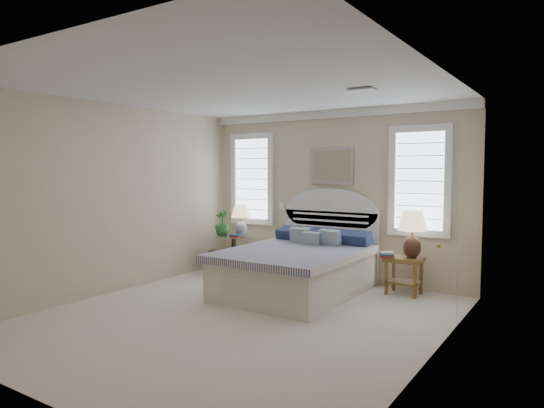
{
  "coord_description": "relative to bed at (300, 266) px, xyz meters",
  "views": [
    {
      "loc": [
        3.43,
        -4.52,
        1.76
      ],
      "look_at": [
        -0.18,
        1.0,
        1.29
      ],
      "focal_mm": 32.0,
      "sensor_mm": 36.0,
      "label": 1
    }
  ],
  "objects": [
    {
      "name": "floor_pot",
      "position": [
        -1.8,
        0.4,
        -0.2
      ],
      "size": [
        0.41,
        0.41,
        0.37
      ],
      "primitive_type": "cylinder",
      "rotation": [
        0.0,
        0.0,
        -0.01
      ],
      "color": "black",
      "rests_on": "floor"
    },
    {
      "name": "switch_plate",
      "position": [
        -0.95,
        1.03,
        0.76
      ],
      "size": [
        0.08,
        0.01,
        0.12
      ],
      "primitive_type": "cube",
      "color": "white",
      "rests_on": "wall_back"
    },
    {
      "name": "books_left",
      "position": [
        -1.5,
        0.46,
        0.27
      ],
      "size": [
        0.18,
        0.14,
        0.05
      ],
      "rotation": [
        0.0,
        0.0,
        -0.05
      ],
      "color": "maroon",
      "rests_on": "side_table_left"
    },
    {
      "name": "wall_right",
      "position": [
        2.25,
        -1.46,
        0.96
      ],
      "size": [
        0.02,
        5.0,
        2.7
      ],
      "primitive_type": "cube",
      "color": "#C9B296",
      "rests_on": "floor"
    },
    {
      "name": "painting",
      "position": [
        0.0,
        1.0,
        1.43
      ],
      "size": [
        0.74,
        0.04,
        0.58
      ],
      "primitive_type": "cube",
      "color": "silver",
      "rests_on": "wall_back"
    },
    {
      "name": "wall_back",
      "position": [
        0.0,
        1.04,
        0.96
      ],
      "size": [
        4.5,
        0.02,
        2.7
      ],
      "primitive_type": "cube",
      "color": "#C9B296",
      "rests_on": "floor"
    },
    {
      "name": "crown_molding",
      "position": [
        0.0,
        1.0,
        2.25
      ],
      "size": [
        4.5,
        0.08,
        0.12
      ],
      "primitive_type": "cube",
      "color": "white",
      "rests_on": "wall_back"
    },
    {
      "name": "closet_door",
      "position": [
        2.23,
        -0.26,
        0.81
      ],
      "size": [
        0.02,
        1.8,
        2.4
      ],
      "primitive_type": "cube",
      "color": "white",
      "rests_on": "floor"
    },
    {
      "name": "nightstand_right",
      "position": [
        1.3,
        0.69,
        0.0
      ],
      "size": [
        0.5,
        0.4,
        0.53
      ],
      "color": "brown",
      "rests_on": "floor"
    },
    {
      "name": "window_left",
      "position": [
        -1.55,
        1.02,
        1.21
      ],
      "size": [
        0.9,
        0.06,
        1.6
      ],
      "primitive_type": "cube",
      "color": "silver",
      "rests_on": "wall_back"
    },
    {
      "name": "ceiling",
      "position": [
        0.0,
        -1.46,
        2.31
      ],
      "size": [
        4.5,
        5.0,
        0.01
      ],
      "primitive_type": "cube",
      "color": "silver",
      "rests_on": "wall_back"
    },
    {
      "name": "books_right",
      "position": [
        1.1,
        0.54,
        0.18
      ],
      "size": [
        0.24,
        0.21,
        0.08
      ],
      "rotation": [
        0.0,
        0.0,
        0.38
      ],
      "color": "maroon",
      "rests_on": "nightstand_right"
    },
    {
      "name": "bed",
      "position": [
        0.0,
        0.0,
        0.0
      ],
      "size": [
        1.72,
        2.28,
        1.47
      ],
      "color": "beige",
      "rests_on": "floor"
    },
    {
      "name": "hvac_vent",
      "position": [
        1.2,
        -0.66,
        2.29
      ],
      "size": [
        0.3,
        0.2,
        0.02
      ],
      "primitive_type": "cube",
      "color": "#B2B2B2",
      "rests_on": "ceiling"
    },
    {
      "name": "wall_left",
      "position": [
        -2.25,
        -1.46,
        0.96
      ],
      "size": [
        0.02,
        5.0,
        2.7
      ],
      "primitive_type": "cube",
      "color": "#C9B296",
      "rests_on": "floor"
    },
    {
      "name": "window_right",
      "position": [
        1.4,
        1.02,
        1.21
      ],
      "size": [
        0.9,
        0.06,
        1.6
      ],
      "primitive_type": "cube",
      "color": "silver",
      "rests_on": "wall_back"
    },
    {
      "name": "potted_plant",
      "position": [
        -1.86,
        0.53,
        0.46
      ],
      "size": [
        0.25,
        0.25,
        0.43
      ],
      "primitive_type": "imported",
      "rotation": [
        0.0,
        0.0,
        -0.04
      ],
      "color": "#2A692B",
      "rests_on": "side_table_left"
    },
    {
      "name": "side_table_left",
      "position": [
        -1.65,
        0.59,
        0.0
      ],
      "size": [
        0.56,
        0.56,
        0.63
      ],
      "color": "black",
      "rests_on": "floor"
    },
    {
      "name": "lamp_right",
      "position": [
        1.4,
        0.71,
        0.55
      ],
      "size": [
        0.52,
        0.52,
        0.67
      ],
      "rotation": [
        0.0,
        0.0,
        -0.31
      ],
      "color": "black",
      "rests_on": "nightstand_right"
    },
    {
      "name": "floor",
      "position": [
        0.0,
        -1.46,
        -0.39
      ],
      "size": [
        4.5,
        5.0,
        0.01
      ],
      "primitive_type": "cube",
      "color": "beige",
      "rests_on": "ground"
    },
    {
      "name": "lamp_left",
      "position": [
        -1.57,
        0.69,
        0.57
      ],
      "size": [
        0.35,
        0.35,
        0.54
      ],
      "rotation": [
        0.0,
        0.0,
        -0.06
      ],
      "color": "silver",
      "rests_on": "side_table_left"
    }
  ]
}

